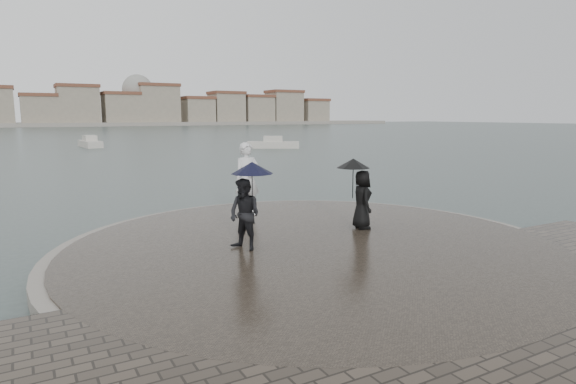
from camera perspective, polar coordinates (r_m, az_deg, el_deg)
ground at (r=9.42m, az=14.77°, el=-12.84°), size 400.00×400.00×0.00m
kerb_ring at (r=11.98m, az=3.06°, el=-6.97°), size 12.50×12.50×0.32m
quay_tip at (r=11.97m, az=3.06°, el=-6.87°), size 11.90×11.90×0.36m
statue at (r=14.99m, az=-4.83°, el=1.51°), size 0.84×0.55×2.28m
visitor_left at (r=11.19m, az=-4.95°, el=-1.31°), size 1.21×1.10×2.04m
visitor_right at (r=13.35m, az=8.50°, el=0.19°), size 1.08×1.02×1.95m
far_skyline at (r=166.95m, az=-29.61°, el=8.65°), size 260.00×20.00×37.00m
boats at (r=50.06m, az=-20.32°, el=4.98°), size 35.21×17.36×1.50m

